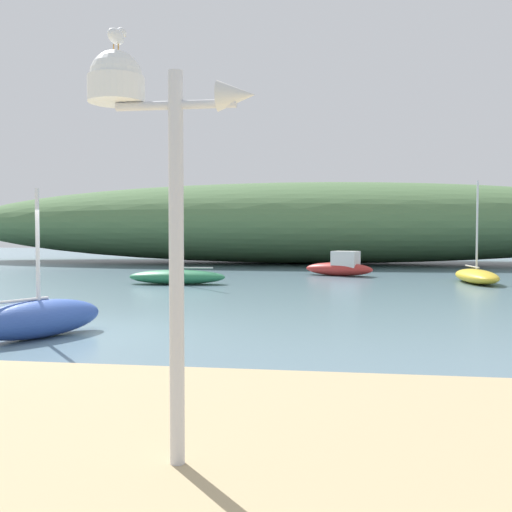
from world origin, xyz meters
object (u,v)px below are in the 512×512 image
(motorboat_mid_channel, at_px, (340,267))
(sailboat_centre_water, at_px, (39,318))
(seagull_on_radar, at_px, (117,35))
(mast_structure, at_px, (144,130))
(sailboat_far_right, at_px, (177,277))
(sailboat_outer_mooring, at_px, (476,276))

(motorboat_mid_channel, relative_size, sailboat_centre_water, 1.17)
(seagull_on_radar, distance_m, sailboat_centre_water, 8.10)
(mast_structure, distance_m, motorboat_mid_channel, 23.76)
(mast_structure, bearing_deg, sailboat_centre_water, 124.82)
(mast_structure, xyz_separation_m, sailboat_far_right, (-4.94, 18.08, -2.58))
(sailboat_centre_water, bearing_deg, mast_structure, -55.18)
(sailboat_centre_water, bearing_deg, sailboat_far_right, 93.03)
(sailboat_centre_water, bearing_deg, sailboat_outer_mooring, 51.59)
(motorboat_mid_channel, height_order, sailboat_outer_mooring, sailboat_outer_mooring)
(seagull_on_radar, relative_size, sailboat_outer_mooring, 0.07)
(mast_structure, bearing_deg, motorboat_mid_channel, 86.60)
(mast_structure, xyz_separation_m, motorboat_mid_channel, (1.40, 23.59, -2.45))
(sailboat_centre_water, xyz_separation_m, sailboat_outer_mooring, (11.14, 14.06, -0.08))
(sailboat_far_right, bearing_deg, mast_structure, -74.70)
(sailboat_centre_water, bearing_deg, seagull_on_radar, -56.55)
(seagull_on_radar, relative_size, motorboat_mid_channel, 0.08)
(seagull_on_radar, height_order, sailboat_far_right, sailboat_far_right)
(motorboat_mid_channel, xyz_separation_m, sailboat_outer_mooring, (5.43, -3.33, -0.13))
(sailboat_far_right, bearing_deg, seagull_on_radar, -75.36)
(mast_structure, relative_size, motorboat_mid_channel, 0.95)
(sailboat_centre_water, relative_size, sailboat_outer_mooring, 0.72)
(motorboat_mid_channel, height_order, sailboat_far_right, sailboat_far_right)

